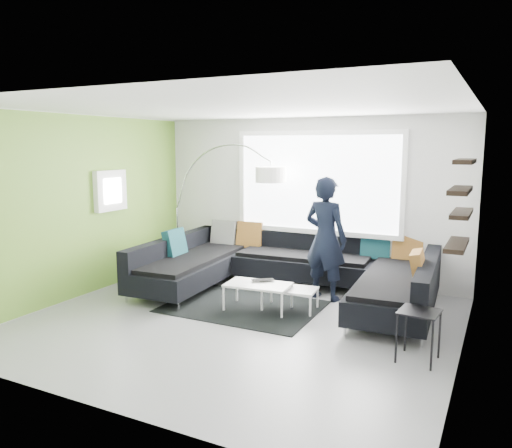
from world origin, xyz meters
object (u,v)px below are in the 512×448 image
Objects in this scene: sectional_sofa at (287,271)px; side_table at (418,336)px; coffee_table at (274,297)px; laptop at (263,281)px; person at (326,239)px; arc_lamp at (177,208)px.

sectional_sofa reaches higher than side_table.
laptop is at bearing 169.56° from coffee_table.
person is 1.17m from laptop.
person is at bearing -4.26° from arc_lamp.
laptop is at bearing 62.98° from person.
sectional_sofa is at bearing 91.01° from coffee_table.
person is at bearing 14.53° from laptop.
person reaches higher than coffee_table.
sectional_sofa is at bearing -10.02° from arc_lamp.
side_table is at bearing -20.44° from arc_lamp.
side_table is at bearing -27.44° from coffee_table.
coffee_table is (0.08, -0.65, -0.22)m from sectional_sofa.
arc_lamp is (-2.49, 0.61, 0.77)m from sectional_sofa.
arc_lamp is at bearing 155.73° from side_table.
arc_lamp reaches higher than person.
arc_lamp is 2.81m from laptop.
arc_lamp reaches higher than coffee_table.
arc_lamp is at bearing 115.19° from laptop.
side_table is 2.44m from person.
person is at bearing 54.84° from coffee_table.
arc_lamp is at bearing 162.75° from sectional_sofa.
coffee_table is 0.27m from laptop.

